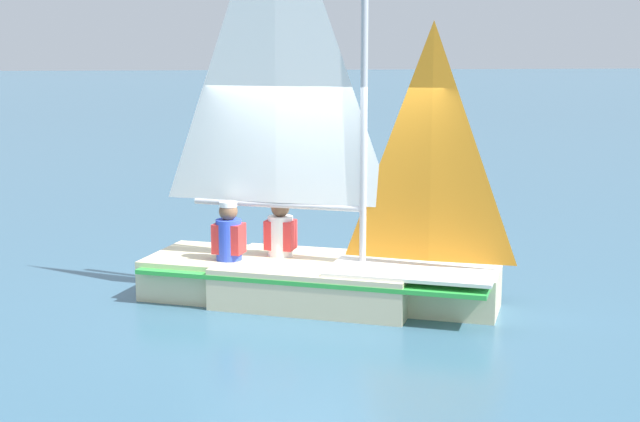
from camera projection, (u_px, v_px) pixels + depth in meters
ground_plane at (320, 301)px, 10.46m from camera, size 260.00×260.00×0.00m
sailboat_main at (316, 245)px, 10.36m from camera, size 4.26×3.13×5.09m
sailor_helm at (281, 243)px, 10.66m from camera, size 0.42×0.40×1.16m
sailor_crew at (229, 247)px, 10.45m from camera, size 0.42×0.40×1.16m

